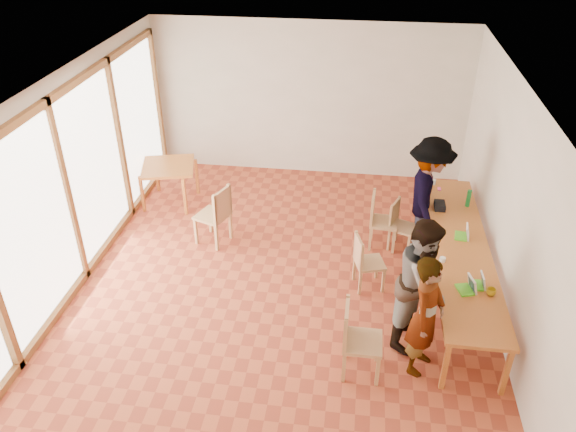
{
  "coord_description": "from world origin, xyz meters",
  "views": [
    {
      "loc": [
        0.99,
        -6.29,
        5.18
      ],
      "look_at": [
        0.08,
        0.36,
        1.1
      ],
      "focal_mm": 35.0,
      "sensor_mm": 36.0,
      "label": 1
    }
  ],
  "objects": [
    {
      "name": "ground",
      "position": [
        0.0,
        0.0,
        0.0
      ],
      "size": [
        8.0,
        8.0,
        0.0
      ],
      "primitive_type": "plane",
      "color": "#B04B2A",
      "rests_on": "ground"
    },
    {
      "name": "wall_back",
      "position": [
        0.0,
        4.0,
        1.5
      ],
      "size": [
        6.0,
        0.1,
        3.0
      ],
      "primitive_type": "cube",
      "color": "beige",
      "rests_on": "ground"
    },
    {
      "name": "wall_right",
      "position": [
        3.0,
        0.0,
        1.5
      ],
      "size": [
        0.1,
        8.0,
        3.0
      ],
      "primitive_type": "cube",
      "color": "beige",
      "rests_on": "ground"
    },
    {
      "name": "window_wall",
      "position": [
        -2.96,
        0.0,
        1.5
      ],
      "size": [
        0.1,
        8.0,
        3.0
      ],
      "primitive_type": "cube",
      "color": "white",
      "rests_on": "ground"
    },
    {
      "name": "ceiling",
      "position": [
        0.0,
        0.0,
        3.02
      ],
      "size": [
        6.0,
        8.0,
        0.04
      ],
      "primitive_type": "cube",
      "color": "white",
      "rests_on": "wall_back"
    },
    {
      "name": "communal_table",
      "position": [
        2.5,
        0.47,
        0.7
      ],
      "size": [
        0.8,
        4.0,
        0.75
      ],
      "color": "#C9692C",
      "rests_on": "ground"
    },
    {
      "name": "side_table",
      "position": [
        -2.36,
        2.37,
        0.67
      ],
      "size": [
        0.9,
        0.9,
        0.75
      ],
      "rotation": [
        0.0,
        0.0,
        0.25
      ],
      "color": "#C9692C",
      "rests_on": "ground"
    },
    {
      "name": "chair_near",
      "position": [
        1.1,
        -1.33,
        0.61
      ],
      "size": [
        0.46,
        0.46,
        0.53
      ],
      "rotation": [
        0.0,
        0.0,
        -0.01
      ],
      "color": "tan",
      "rests_on": "ground"
    },
    {
      "name": "chair_mid",
      "position": [
        1.18,
        0.33,
        0.53
      ],
      "size": [
        0.49,
        0.49,
        0.46
      ],
      "rotation": [
        0.0,
        0.0,
        0.28
      ],
      "color": "tan",
      "rests_on": "ground"
    },
    {
      "name": "chair_far",
      "position": [
        1.38,
        1.46,
        0.57
      ],
      "size": [
        0.46,
        0.46,
        0.49
      ],
      "rotation": [
        0.0,
        0.0,
        -0.07
      ],
      "color": "tan",
      "rests_on": "ground"
    },
    {
      "name": "chair_empty",
      "position": [
        1.71,
        1.45,
        0.5
      ],
      "size": [
        0.5,
        0.5,
        0.44
      ],
      "rotation": [
        0.0,
        0.0,
        -0.39
      ],
      "color": "tan",
      "rests_on": "ground"
    },
    {
      "name": "chair_spare",
      "position": [
        -1.17,
        1.18,
        0.62
      ],
      "size": [
        0.61,
        0.61,
        0.54
      ],
      "rotation": [
        0.0,
        0.0,
        2.78
      ],
      "color": "tan",
      "rests_on": "ground"
    },
    {
      "name": "person_near",
      "position": [
        1.91,
        -1.15,
        0.8
      ],
      "size": [
        0.58,
        0.69,
        1.6
      ],
      "primitive_type": "imported",
      "rotation": [
        0.0,
        0.0,
        1.16
      ],
      "color": "gray",
      "rests_on": "ground"
    },
    {
      "name": "person_mid",
      "position": [
        1.9,
        -0.65,
        0.89
      ],
      "size": [
        0.97,
        1.07,
        1.78
      ],
      "primitive_type": "imported",
      "rotation": [
        0.0,
        0.0,
        1.15
      ],
      "color": "gray",
      "rests_on": "ground"
    },
    {
      "name": "person_far",
      "position": [
        2.11,
        1.54,
        0.94
      ],
      "size": [
        0.74,
        1.24,
        1.88
      ],
      "primitive_type": "imported",
      "rotation": [
        0.0,
        0.0,
        1.54
      ],
      "color": "gray",
      "rests_on": "ground"
    },
    {
      "name": "laptop_near",
      "position": [
        2.47,
        -0.53,
        0.81
      ],
      "size": [
        0.26,
        0.28,
        0.2
      ],
      "rotation": [
        0.0,
        0.0,
        0.26
      ],
      "color": "#56D324",
      "rests_on": "communal_table"
    },
    {
      "name": "laptop_mid",
      "position": [
        2.62,
        -0.43,
        0.8
      ],
      "size": [
        0.2,
        0.23,
        0.18
      ],
      "rotation": [
        0.0,
        0.0,
        0.04
      ],
      "color": "#56D324",
      "rests_on": "communal_table"
    },
    {
      "name": "laptop_far",
      "position": [
        2.58,
        0.7,
        0.8
      ],
      "size": [
        0.23,
        0.26,
        0.2
      ],
      "rotation": [
        0.0,
        0.0,
        -0.15
      ],
      "color": "#56D324",
      "rests_on": "communal_table"
    },
    {
      "name": "yellow_mug",
      "position": [
        2.74,
        -0.58,
        0.8
      ],
      "size": [
        0.12,
        0.12,
        0.09
      ],
      "primitive_type": "imported",
      "rotation": [
        0.0,
        0.0,
        -0.08
      ],
      "color": "gold",
      "rests_on": "communal_table"
    },
    {
      "name": "green_bottle",
      "position": [
        2.75,
        1.61,
        0.89
      ],
      "size": [
        0.07,
        0.07,
        0.28
      ],
      "primitive_type": "cylinder",
      "color": "#1C7F32",
      "rests_on": "communal_table"
    },
    {
      "name": "clear_glass",
      "position": [
        2.28,
        2.28,
        0.8
      ],
      "size": [
        0.07,
        0.07,
        0.09
      ],
      "primitive_type": "cylinder",
      "color": "silver",
      "rests_on": "communal_table"
    },
    {
      "name": "condiment_cup",
      "position": [
        2.22,
        0.05,
        0.78
      ],
      "size": [
        0.08,
        0.08,
        0.06
      ],
      "primitive_type": "cylinder",
      "color": "white",
      "rests_on": "communal_table"
    },
    {
      "name": "pink_phone",
      "position": [
        2.36,
        2.12,
        0.76
      ],
      "size": [
        0.05,
        0.1,
        0.01
      ],
      "primitive_type": "cube",
      "color": "#F33D9E",
      "rests_on": "communal_table"
    },
    {
      "name": "black_pouch",
      "position": [
        2.31,
        1.49,
        0.8
      ],
      "size": [
        0.16,
        0.26,
        0.09
      ],
      "primitive_type": "cube",
      "color": "black",
      "rests_on": "communal_table"
    }
  ]
}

